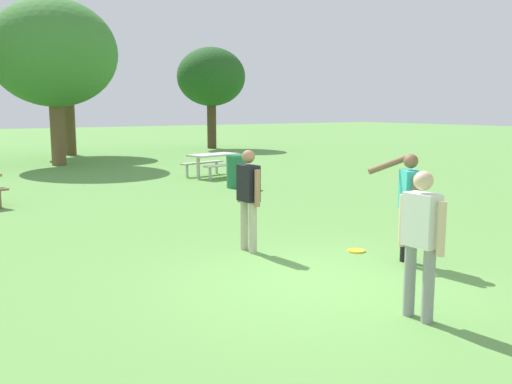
{
  "coord_description": "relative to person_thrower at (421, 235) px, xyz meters",
  "views": [
    {
      "loc": [
        -4.69,
        -5.57,
        2.3
      ],
      "look_at": [
        0.03,
        1.56,
        1.0
      ],
      "focal_mm": 39.02,
      "sensor_mm": 36.0,
      "label": 1
    }
  ],
  "objects": [
    {
      "name": "tree_slender_mid",
      "position": [
        10.67,
        23.84,
        3.02
      ],
      "size": [
        3.81,
        3.81,
        5.62
      ],
      "color": "#4C3823",
      "rests_on": "ground"
    },
    {
      "name": "picnic_table_far",
      "position": [
        4.32,
        12.31,
        -0.38
      ],
      "size": [
        1.97,
        1.75,
        0.77
      ],
      "color": "beige",
      "rests_on": "ground"
    },
    {
      "name": "person_bystander",
      "position": [
        1.58,
        1.56,
        0.02
      ],
      "size": [
        0.56,
        0.82,
        1.64
      ],
      "color": "black",
      "rests_on": "ground"
    },
    {
      "name": "tree_far_right",
      "position": [
        2.72,
        23.68,
        3.77
      ],
      "size": [
        4.39,
        4.39,
        6.62
      ],
      "color": "brown",
      "rests_on": "ground"
    },
    {
      "name": "person_thrower",
      "position": [
        0.0,
        0.0,
        0.0
      ],
      "size": [
        0.22,
        0.61,
        1.64
      ],
      "color": "gray",
      "rests_on": "ground"
    },
    {
      "name": "ground_plane",
      "position": [
        -0.02,
        1.69,
        -0.94
      ],
      "size": [
        120.0,
        120.0,
        0.0
      ],
      "primitive_type": "plane",
      "color": "#609947"
    },
    {
      "name": "frisbee",
      "position": [
        1.47,
        2.5,
        -0.93
      ],
      "size": [
        0.29,
        0.29,
        0.03
      ],
      "primitive_type": "cylinder",
      "color": "yellow",
      "rests_on": "ground"
    },
    {
      "name": "person_catcher",
      "position": [
        0.03,
        3.49,
        0.0
      ],
      "size": [
        0.22,
        0.61,
        1.64
      ],
      "color": "#B7AD93",
      "rests_on": "ground"
    },
    {
      "name": "tree_broad_center",
      "position": [
        1.0,
        19.07,
        3.45
      ],
      "size": [
        4.93,
        4.93,
        6.51
      ],
      "color": "brown",
      "rests_on": "ground"
    },
    {
      "name": "trash_can_beside_table",
      "position": [
        3.63,
        9.73,
        -0.46
      ],
      "size": [
        0.59,
        0.59,
        0.96
      ],
      "color": "#237047",
      "rests_on": "ground"
    }
  ]
}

